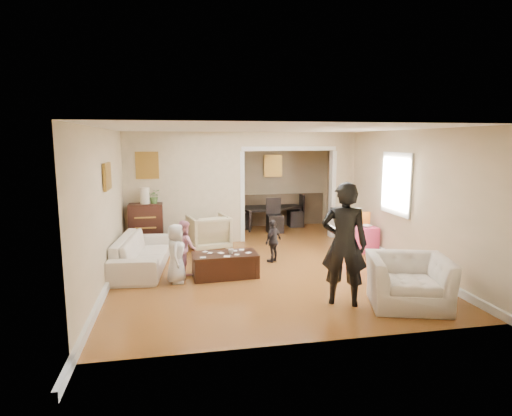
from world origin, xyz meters
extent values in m
plane|color=#9E5828|center=(0.00, 0.00, 0.00)|extent=(7.00, 7.00, 0.00)
cube|color=beige|center=(-1.38, 1.80, 1.30)|extent=(2.75, 0.18, 2.60)
cube|color=beige|center=(2.48, 1.80, 1.30)|extent=(0.55, 0.18, 2.60)
cube|color=beige|center=(1.10, 1.80, 2.42)|extent=(2.22, 0.18, 0.35)
cube|color=white|center=(2.73, -0.40, 1.55)|extent=(0.03, 0.95, 1.10)
cube|color=brown|center=(-2.20, 1.70, 1.85)|extent=(0.45, 0.03, 0.55)
cube|color=brown|center=(-2.71, -0.60, 1.80)|extent=(0.03, 0.55, 0.40)
cube|color=brown|center=(1.10, 3.44, 1.70)|extent=(0.45, 0.03, 0.55)
imported|color=beige|center=(-2.23, -0.10, 0.31)|extent=(1.05, 2.22, 0.63)
imported|color=tan|center=(-0.90, 1.12, 0.39)|extent=(0.99, 1.01, 0.78)
imported|color=beige|center=(1.72, -2.65, 0.36)|extent=(1.35, 1.26, 0.73)
cube|color=#33170F|center=(-2.26, 1.47, 0.51)|extent=(0.74, 0.42, 1.01)
cylinder|color=beige|center=(-2.26, 1.47, 1.19)|extent=(0.22, 0.22, 0.36)
imported|color=#507B36|center=(-2.06, 1.47, 1.17)|extent=(0.29, 0.25, 0.32)
cube|color=#361911|center=(-0.76, -0.85, 0.21)|extent=(1.16, 0.63, 0.42)
imported|color=beige|center=(-0.66, -0.90, 0.47)|extent=(0.10, 0.10, 0.09)
cube|color=#D6386B|center=(2.39, 0.36, 0.27)|extent=(0.59, 0.59, 0.55)
cube|color=yellow|center=(2.51, 0.46, 0.70)|extent=(0.20, 0.08, 0.30)
cylinder|color=#24A3B5|center=(2.29, 0.31, 0.59)|extent=(0.08, 0.08, 0.08)
cube|color=red|center=(2.27, 0.48, 0.57)|extent=(0.10, 0.09, 0.05)
imported|color=white|center=(2.44, 0.24, 0.57)|extent=(0.22, 0.22, 0.05)
imported|color=black|center=(0.96, 3.19, 0.30)|extent=(1.89, 1.34, 0.60)
imported|color=black|center=(0.80, -2.43, 0.91)|extent=(0.79, 0.68, 1.82)
imported|color=silver|center=(-1.61, -1.00, 0.51)|extent=(0.38, 0.53, 1.02)
imported|color=pink|center=(-1.46, -0.55, 0.49)|extent=(0.53, 0.59, 0.99)
imported|color=black|center=(0.29, -0.10, 0.43)|extent=(0.50, 0.49, 0.85)
cube|color=white|center=(-0.43, -0.65, 0.43)|extent=(0.10, 0.12, 0.00)
cube|color=white|center=(-1.10, -0.66, 0.43)|extent=(0.11, 0.11, 0.00)
cube|color=white|center=(-1.16, -1.03, 0.43)|extent=(0.10, 0.09, 0.00)
cube|color=white|center=(-0.57, -0.96, 0.43)|extent=(0.10, 0.09, 0.00)
cube|color=white|center=(-0.34, -0.88, 0.43)|extent=(0.12, 0.12, 0.00)
cube|color=white|center=(-0.83, -0.80, 0.43)|extent=(0.13, 0.13, 0.00)
cube|color=white|center=(-0.75, -1.04, 0.43)|extent=(0.13, 0.11, 0.00)
cube|color=white|center=(-0.55, -0.70, 0.43)|extent=(0.07, 0.09, 0.00)
cube|color=white|center=(-1.02, -0.76, 0.43)|extent=(0.10, 0.11, 0.00)
camera|label=1|loc=(-1.56, -7.99, 2.39)|focal=29.32mm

